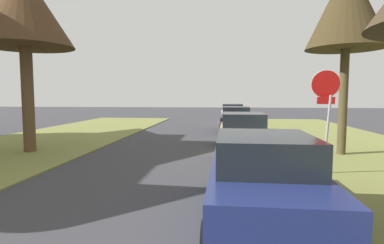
{
  "coord_description": "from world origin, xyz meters",
  "views": [
    {
      "loc": [
        1.6,
        0.2,
        2.24
      ],
      "look_at": [
        0.5,
        11.02,
        1.32
      ],
      "focal_mm": 28.68,
      "sensor_mm": 36.0,
      "label": 1
    }
  ],
  "objects_px": {
    "street_tree_right_mid_b": "(347,7)",
    "street_tree_left_mid_b": "(24,10)",
    "stop_sign_far": "(326,99)",
    "parked_sedan_tan": "(243,134)",
    "parked_sedan_white": "(232,114)",
    "parked_sedan_navy": "(262,181)",
    "parked_sedan_black": "(236,120)"
  },
  "relations": [
    {
      "from": "street_tree_left_mid_b",
      "to": "parked_sedan_white",
      "type": "distance_m",
      "value": 17.35
    },
    {
      "from": "parked_sedan_black",
      "to": "parked_sedan_white",
      "type": "distance_m",
      "value": 6.41
    },
    {
      "from": "street_tree_right_mid_b",
      "to": "stop_sign_far",
      "type": "bearing_deg",
      "value": -117.69
    },
    {
      "from": "stop_sign_far",
      "to": "parked_sedan_tan",
      "type": "height_order",
      "value": "stop_sign_far"
    },
    {
      "from": "stop_sign_far",
      "to": "parked_sedan_tan",
      "type": "bearing_deg",
      "value": 121.35
    },
    {
      "from": "street_tree_left_mid_b",
      "to": "parked_sedan_navy",
      "type": "distance_m",
      "value": 11.26
    },
    {
      "from": "stop_sign_far",
      "to": "parked_sedan_black",
      "type": "distance_m",
      "value": 10.7
    },
    {
      "from": "street_tree_right_mid_b",
      "to": "parked_sedan_navy",
      "type": "bearing_deg",
      "value": -120.08
    },
    {
      "from": "parked_sedan_navy",
      "to": "street_tree_right_mid_b",
      "type": "bearing_deg",
      "value": 59.92
    },
    {
      "from": "stop_sign_far",
      "to": "parked_sedan_tan",
      "type": "relative_size",
      "value": 0.66
    },
    {
      "from": "street_tree_right_mid_b",
      "to": "parked_sedan_white",
      "type": "xyz_separation_m",
      "value": [
        -3.68,
        13.76,
        -4.75
      ]
    },
    {
      "from": "street_tree_right_mid_b",
      "to": "street_tree_left_mid_b",
      "type": "relative_size",
      "value": 1.0
    },
    {
      "from": "parked_sedan_navy",
      "to": "parked_sedan_white",
      "type": "height_order",
      "value": "same"
    },
    {
      "from": "street_tree_right_mid_b",
      "to": "parked_sedan_tan",
      "type": "distance_m",
      "value": 6.0
    },
    {
      "from": "stop_sign_far",
      "to": "parked_sedan_navy",
      "type": "height_order",
      "value": "stop_sign_far"
    },
    {
      "from": "parked_sedan_white",
      "to": "stop_sign_far",
      "type": "bearing_deg",
      "value": -82.96
    },
    {
      "from": "street_tree_right_mid_b",
      "to": "parked_sedan_navy",
      "type": "xyz_separation_m",
      "value": [
        -3.74,
        -6.47,
        -4.75
      ]
    },
    {
      "from": "street_tree_left_mid_b",
      "to": "parked_sedan_tan",
      "type": "xyz_separation_m",
      "value": [
        8.43,
        0.97,
        -4.81
      ]
    },
    {
      "from": "parked_sedan_black",
      "to": "parked_sedan_tan",
      "type": "bearing_deg",
      "value": -89.9
    },
    {
      "from": "street_tree_left_mid_b",
      "to": "parked_sedan_white",
      "type": "height_order",
      "value": "street_tree_left_mid_b"
    },
    {
      "from": "parked_sedan_navy",
      "to": "parked_sedan_white",
      "type": "distance_m",
      "value": 20.22
    },
    {
      "from": "parked_sedan_black",
      "to": "street_tree_right_mid_b",
      "type": "bearing_deg",
      "value": -63.43
    },
    {
      "from": "street_tree_left_mid_b",
      "to": "street_tree_right_mid_b",
      "type": "bearing_deg",
      "value": 3.01
    },
    {
      "from": "street_tree_right_mid_b",
      "to": "parked_sedan_tan",
      "type": "bearing_deg",
      "value": 174.78
    },
    {
      "from": "stop_sign_far",
      "to": "street_tree_left_mid_b",
      "type": "height_order",
      "value": "street_tree_left_mid_b"
    },
    {
      "from": "street_tree_left_mid_b",
      "to": "parked_sedan_navy",
      "type": "height_order",
      "value": "street_tree_left_mid_b"
    },
    {
      "from": "street_tree_left_mid_b",
      "to": "parked_sedan_white",
      "type": "relative_size",
      "value": 1.59
    },
    {
      "from": "street_tree_left_mid_b",
      "to": "parked_sedan_navy",
      "type": "bearing_deg",
      "value": -34.94
    },
    {
      "from": "parked_sedan_black",
      "to": "parked_sedan_white",
      "type": "relative_size",
      "value": 1.0
    },
    {
      "from": "parked_sedan_tan",
      "to": "parked_sedan_black",
      "type": "bearing_deg",
      "value": 90.1
    },
    {
      "from": "parked_sedan_black",
      "to": "parked_sedan_white",
      "type": "xyz_separation_m",
      "value": [
        -0.0,
        6.41,
        0.0
      ]
    },
    {
      "from": "parked_sedan_navy",
      "to": "parked_sedan_black",
      "type": "relative_size",
      "value": 1.0
    }
  ]
}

